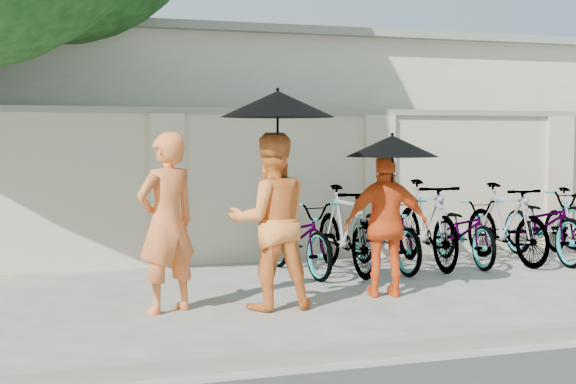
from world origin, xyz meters
name	(u,v)px	position (x,y,z in m)	size (l,w,h in m)	color
ground	(321,309)	(0.00, 0.00, 0.00)	(80.00, 80.00, 0.00)	#AFAEAC
kerb	(396,346)	(0.00, -1.70, 0.06)	(40.00, 0.16, 0.12)	gray
compound_wall	(308,187)	(1.00, 3.20, 1.00)	(20.00, 0.30, 2.00)	beige
building_behind	(291,142)	(2.00, 7.00, 1.60)	(14.00, 6.00, 3.20)	silver
monk_left	(167,222)	(-1.45, 0.36, 0.87)	(0.64, 0.42, 1.74)	orange
monk_center	(270,221)	(-0.46, 0.19, 0.87)	(0.85, 0.66, 1.74)	orange
parasol_center	(278,104)	(-0.41, 0.11, 2.01)	(1.11, 1.11, 1.16)	black
monk_right	(387,225)	(0.89, 0.39, 0.76)	(0.89, 0.37, 1.52)	#FF5A1B
parasol_right	(392,146)	(0.91, 0.31, 1.60)	(0.97, 0.97, 0.85)	black
bike_0	(299,237)	(0.45, 1.99, 0.46)	(0.61, 1.76, 0.92)	slate
bike_1	(346,229)	(1.03, 1.89, 0.54)	(0.51, 1.81, 1.09)	slate
bike_2	(386,233)	(1.62, 1.98, 0.47)	(0.62, 1.78, 0.93)	slate
bike_3	(426,224)	(2.21, 2.00, 0.57)	(0.53, 1.88, 1.13)	slate
bike_4	(465,231)	(2.79, 2.03, 0.45)	(0.59, 1.70, 0.90)	slate
bike_5	(506,223)	(3.38, 1.96, 0.53)	(0.50, 1.78, 1.07)	slate
bike_6	(544,224)	(3.97, 1.94, 0.50)	(0.67, 1.92, 1.01)	slate
bike_7	(574,223)	(4.55, 2.08, 0.49)	(0.46, 1.62, 0.97)	slate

